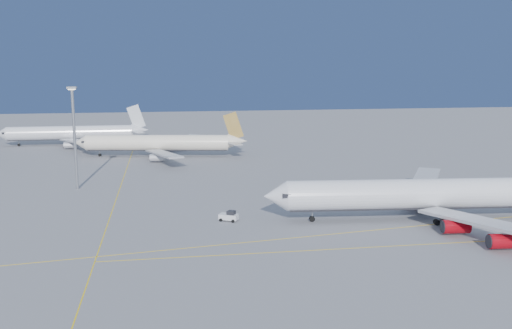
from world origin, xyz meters
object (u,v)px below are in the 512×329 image
(airliner_virgin, at_px, (436,194))
(airliner_third, at_px, (74,133))
(airliner_etihad, at_px, (161,143))
(light_mast, at_px, (74,129))
(pushback_tug, at_px, (229,216))

(airliner_virgin, bearing_deg, airliner_third, 131.45)
(airliner_etihad, bearing_deg, light_mast, -104.98)
(airliner_virgin, distance_m, pushback_tug, 40.57)
(airliner_virgin, distance_m, light_mast, 83.50)
(light_mast, bearing_deg, airliner_etihad, 66.00)
(airliner_virgin, xyz_separation_m, light_mast, (-73.32, 38.80, 9.55))
(airliner_etihad, height_order, pushback_tug, airliner_etihad)
(airliner_third, bearing_deg, airliner_virgin, -53.38)
(airliner_virgin, relative_size, airliner_etihad, 1.20)
(airliner_virgin, distance_m, airliner_etihad, 99.25)
(airliner_third, bearing_deg, pushback_tug, -67.58)
(airliner_third, distance_m, pushback_tug, 118.97)
(pushback_tug, xyz_separation_m, light_mast, (-33.28, 33.75, 13.62))
(airliner_third, xyz_separation_m, light_mast, (11.96, -76.23, 10.10))
(airliner_etihad, distance_m, light_mast, 50.17)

